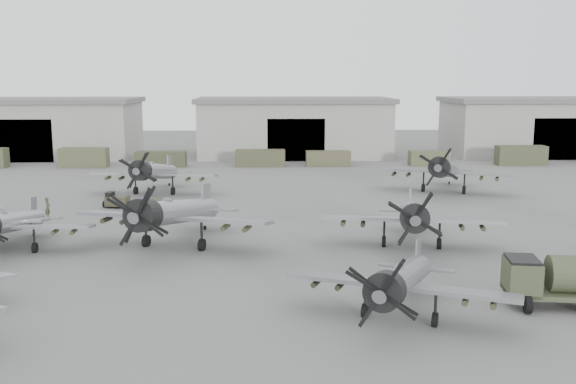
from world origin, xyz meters
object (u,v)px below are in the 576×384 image
aircraft_near_1 (400,281)px  fuel_tanker (574,278)px  aircraft_far_0 (153,172)px  aircraft_mid_2 (412,216)px  tug_trailer (134,202)px  aircraft_mid_1 (172,213)px  aircraft_extra_733 (7,224)px  aircraft_far_1 (444,169)px  ground_crew (48,208)px

aircraft_near_1 → fuel_tanker: size_ratio=1.52×
fuel_tanker → aircraft_far_0: bearing=137.6°
aircraft_mid_2 → tug_trailer: bearing=157.2°
aircraft_mid_1 → tug_trailer: aircraft_mid_1 is taller
aircraft_extra_733 → fuel_tanker: size_ratio=1.52×
fuel_tanker → aircraft_near_1: bearing=-161.0°
aircraft_far_0 → tug_trailer: aircraft_far_0 is taller
aircraft_near_1 → aircraft_extra_733: aircraft_near_1 is taller
aircraft_mid_1 → aircraft_far_1: (24.64, 21.01, -0.04)m
aircraft_extra_733 → fuel_tanker: 35.00m
aircraft_mid_1 → tug_trailer: bearing=127.7°
tug_trailer → aircraft_far_1: bearing=21.7°
aircraft_mid_2 → fuel_tanker: aircraft_mid_2 is taller
aircraft_far_1 → fuel_tanker: size_ratio=1.83×
aircraft_far_0 → aircraft_far_1: size_ratio=0.97×
aircraft_mid_2 → fuel_tanker: size_ratio=1.72×
tug_trailer → ground_crew: (-6.43, -3.96, 0.33)m
aircraft_far_1 → fuel_tanker: 33.33m
aircraft_near_1 → ground_crew: bearing=158.5°
aircraft_far_0 → ground_crew: (-7.03, -10.73, -1.45)m
aircraft_far_1 → tug_trailer: 30.91m
aircraft_mid_1 → aircraft_far_1: 32.38m
aircraft_extra_733 → aircraft_far_0: bearing=74.4°
aircraft_far_0 → aircraft_mid_2: bearing=-37.1°
aircraft_near_1 → aircraft_extra_733: (-23.69, 13.25, -0.01)m
fuel_tanker → ground_crew: (-34.05, 22.61, -0.67)m
aircraft_near_1 → aircraft_mid_2: aircraft_mid_2 is taller
tug_trailer → ground_crew: 7.56m
aircraft_mid_1 → ground_crew: (-11.91, 10.39, -1.63)m
aircraft_mid_1 → aircraft_mid_2: bearing=15.6°
aircraft_far_0 → ground_crew: bearing=-115.2°
aircraft_far_0 → aircraft_far_1: bearing=7.8°
tug_trailer → aircraft_extra_733: bearing=-100.6°
fuel_tanker → tug_trailer: size_ratio=0.98×
aircraft_mid_1 → aircraft_extra_733: aircraft_mid_1 is taller
aircraft_near_1 → aircraft_far_1: size_ratio=0.83×
aircraft_far_1 → aircraft_extra_733: (-35.54, -21.68, -0.43)m
aircraft_mid_2 → ground_crew: (-28.40, 10.73, -1.39)m
aircraft_mid_1 → aircraft_far_1: bearing=57.2°
aircraft_far_1 → fuel_tanker: (-2.50, -33.22, -0.91)m
aircraft_mid_1 → tug_trailer: (-5.48, 14.35, -1.96)m
aircraft_near_1 → aircraft_far_1: (11.85, 34.93, 0.42)m
tug_trailer → aircraft_mid_2: bearing=-24.6°
aircraft_far_1 → fuel_tanker: aircraft_far_1 is taller
fuel_tanker → ground_crew: bearing=155.0°
fuel_tanker → ground_crew: fuel_tanker is taller
aircraft_far_1 → ground_crew: bearing=-141.8°
aircraft_extra_733 → tug_trailer: bearing=70.0°
aircraft_near_1 → aircraft_far_1: aircraft_far_1 is taller
aircraft_far_0 → tug_trailer: 7.03m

